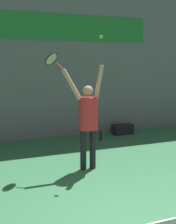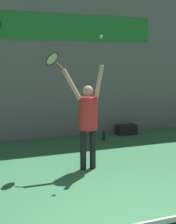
{
  "view_description": "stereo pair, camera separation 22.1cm",
  "coord_description": "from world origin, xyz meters",
  "px_view_note": "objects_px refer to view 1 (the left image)",
  "views": [
    {
      "loc": [
        -2.23,
        -3.16,
        2.24
      ],
      "look_at": [
        0.22,
        2.73,
        1.23
      ],
      "focal_mm": 50.0,
      "sensor_mm": 36.0,
      "label": 1
    },
    {
      "loc": [
        -2.03,
        -3.24,
        2.24
      ],
      "look_at": [
        0.22,
        2.73,
        1.23
      ],
      "focal_mm": 50.0,
      "sensor_mm": 36.0,
      "label": 2
    }
  ],
  "objects_px": {
    "tennis_ball": "(101,37)",
    "equipment_bag": "(123,129)",
    "tennis_player": "(88,117)",
    "tennis_racket": "(52,59)",
    "water_bottle": "(101,136)"
  },
  "relations": [
    {
      "from": "tennis_ball",
      "to": "equipment_bag",
      "type": "xyz_separation_m",
      "value": [
        2.02,
        2.68,
        -2.6
      ]
    },
    {
      "from": "tennis_player",
      "to": "tennis_ball",
      "type": "distance_m",
      "value": 1.65
    },
    {
      "from": "tennis_racket",
      "to": "tennis_player",
      "type": "bearing_deg",
      "value": -35.86
    },
    {
      "from": "tennis_racket",
      "to": "water_bottle",
      "type": "distance_m",
      "value": 3.35
    },
    {
      "from": "tennis_player",
      "to": "water_bottle",
      "type": "xyz_separation_m",
      "value": [
        1.3,
        2.14,
        -0.99
      ]
    },
    {
      "from": "tennis_ball",
      "to": "tennis_player",
      "type": "bearing_deg",
      "value": 163.76
    },
    {
      "from": "tennis_player",
      "to": "tennis_racket",
      "type": "xyz_separation_m",
      "value": [
        -0.62,
        0.45,
        1.18
      ]
    },
    {
      "from": "water_bottle",
      "to": "tennis_racket",
      "type": "bearing_deg",
      "value": -138.44
    },
    {
      "from": "tennis_player",
      "to": "equipment_bag",
      "type": "distance_m",
      "value": 3.59
    },
    {
      "from": "tennis_player",
      "to": "tennis_racket",
      "type": "bearing_deg",
      "value": 144.14
    },
    {
      "from": "equipment_bag",
      "to": "tennis_racket",
      "type": "bearing_deg",
      "value": -143.28
    },
    {
      "from": "tennis_player",
      "to": "water_bottle",
      "type": "distance_m",
      "value": 2.69
    },
    {
      "from": "tennis_racket",
      "to": "equipment_bag",
      "type": "relative_size",
      "value": 0.7
    },
    {
      "from": "tennis_player",
      "to": "tennis_ball",
      "type": "bearing_deg",
      "value": -16.24
    },
    {
      "from": "tennis_player",
      "to": "water_bottle",
      "type": "height_order",
      "value": "tennis_player"
    }
  ]
}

